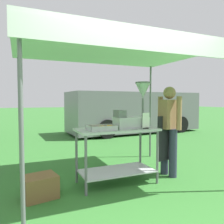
# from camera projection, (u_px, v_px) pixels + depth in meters

# --- Properties ---
(ground_plane) EXTENTS (70.00, 70.00, 0.00)m
(ground_plane) POSITION_uv_depth(u_px,v_px,m) (58.00, 138.00, 7.97)
(ground_plane) COLOR #33702D
(stall_canopy) EXTENTS (3.11, 2.42, 2.22)m
(stall_canopy) POSITION_uv_depth(u_px,v_px,m) (114.00, 53.00, 3.65)
(stall_canopy) COLOR slate
(stall_canopy) RESTS_ON ground
(donut_cart) EXTENTS (1.31, 0.65, 0.91)m
(donut_cart) POSITION_uv_depth(u_px,v_px,m) (117.00, 144.00, 3.64)
(donut_cart) COLOR #B7B7BC
(donut_cart) RESTS_ON ground
(donut_tray) EXTENTS (0.43, 0.30, 0.07)m
(donut_tray) POSITION_uv_depth(u_px,v_px,m) (102.00, 128.00, 3.45)
(donut_tray) COLOR #B7B7BC
(donut_tray) RESTS_ON donut_cart
(donut_fryer) EXTENTS (0.63, 0.28, 0.77)m
(donut_fryer) POSITION_uv_depth(u_px,v_px,m) (135.00, 110.00, 3.71)
(donut_fryer) COLOR #B7B7BC
(donut_fryer) RESTS_ON donut_cart
(menu_sign) EXTENTS (0.13, 0.05, 0.26)m
(menu_sign) POSITION_uv_depth(u_px,v_px,m) (146.00, 122.00, 3.59)
(menu_sign) COLOR black
(menu_sign) RESTS_ON donut_cart
(vendor) EXTENTS (0.46, 0.54, 1.61)m
(vendor) POSITION_uv_depth(u_px,v_px,m) (169.00, 126.00, 4.00)
(vendor) COLOR #2D3347
(vendor) RESTS_ON ground
(supply_crate) EXTENTS (0.51, 0.45, 0.32)m
(supply_crate) POSITION_uv_depth(u_px,v_px,m) (40.00, 187.00, 3.11)
(supply_crate) COLOR brown
(supply_crate) RESTS_ON ground
(van_grey) EXTENTS (5.66, 2.32, 1.69)m
(van_grey) POSITION_uv_depth(u_px,v_px,m) (134.00, 112.00, 9.48)
(van_grey) COLOR slate
(van_grey) RESTS_ON ground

